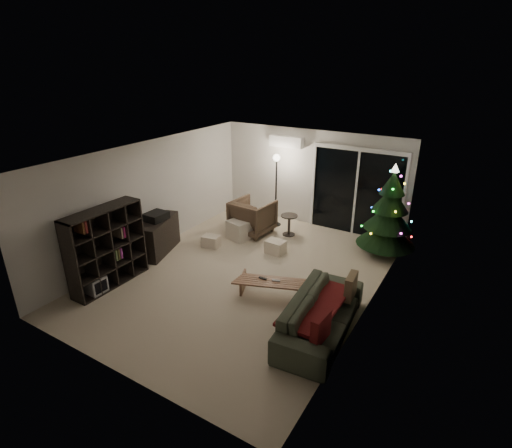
{
  "coord_description": "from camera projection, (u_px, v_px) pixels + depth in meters",
  "views": [
    {
      "loc": [
        3.92,
        -6.02,
        4.14
      ],
      "look_at": [
        0.1,
        0.3,
        1.05
      ],
      "focal_mm": 28.0,
      "sensor_mm": 36.0,
      "label": 1
    }
  ],
  "objects": [
    {
      "name": "floor_lamp",
      "position": [
        276.0,
        192.0,
        10.33
      ],
      "size": [
        0.3,
        0.3,
        1.85
      ],
      "primitive_type": "cylinder",
      "color": "black",
      "rests_on": "floor"
    },
    {
      "name": "sofa",
      "position": [
        321.0,
        315.0,
        6.4
      ],
      "size": [
        1.05,
        2.29,
        0.65
      ],
      "primitive_type": "imported",
      "rotation": [
        0.0,
        0.0,
        1.66
      ],
      "color": "#3F4632",
      "rests_on": "floor"
    },
    {
      "name": "cardboard_box_b",
      "position": [
        275.0,
        247.0,
        9.1
      ],
      "size": [
        0.44,
        0.34,
        0.3
      ],
      "primitive_type": "cube",
      "rotation": [
        0.0,
        0.0,
        -0.06
      ],
      "color": "beige",
      "rests_on": "floor"
    },
    {
      "name": "side_table",
      "position": [
        289.0,
        225.0,
        9.98
      ],
      "size": [
        0.55,
        0.55,
        0.53
      ],
      "primitive_type": "cylinder",
      "rotation": [
        0.0,
        0.0,
        -0.37
      ],
      "color": "black",
      "rests_on": "floor"
    },
    {
      "name": "coffee_table",
      "position": [
        270.0,
        290.0,
        7.32
      ],
      "size": [
        1.31,
        0.83,
        0.39
      ],
      "primitive_type": null,
      "rotation": [
        0.0,
        0.0,
        0.36
      ],
      "color": "#9A6746",
      "rests_on": "floor"
    },
    {
      "name": "christmas_tree",
      "position": [
        389.0,
        210.0,
        8.72
      ],
      "size": [
        1.41,
        1.41,
        2.09
      ],
      "primitive_type": "cone",
      "rotation": [
        0.0,
        0.0,
        0.1
      ],
      "color": "#193E19",
      "rests_on": "floor"
    },
    {
      "name": "sofa_throw",
      "position": [
        316.0,
        305.0,
        6.39
      ],
      "size": [
        0.69,
        1.6,
        0.05
      ],
      "primitive_type": "cube",
      "color": "maroon",
      "rests_on": "sofa"
    },
    {
      "name": "cushion_b",
      "position": [
        321.0,
        328.0,
        5.67
      ],
      "size": [
        0.16,
        0.43,
        0.43
      ],
      "primitive_type": "cube",
      "rotation": [
        0.0,
        0.0,
        -0.07
      ],
      "color": "maroon",
      "rests_on": "sofa"
    },
    {
      "name": "remote_b",
      "position": [
        276.0,
        281.0,
        7.23
      ],
      "size": [
        0.15,
        0.09,
        0.02
      ],
      "primitive_type": "cube",
      "rotation": [
        0.0,
        0.0,
        0.35
      ],
      "color": "slate",
      "rests_on": "coffee_table"
    },
    {
      "name": "cushion_a",
      "position": [
        351.0,
        286.0,
        6.69
      ],
      "size": [
        0.16,
        0.44,
        0.43
      ],
      "primitive_type": "cube",
      "rotation": [
        0.0,
        0.0,
        0.09
      ],
      "color": "olive",
      "rests_on": "sofa"
    },
    {
      "name": "cardboard_box_a",
      "position": [
        211.0,
        241.0,
        9.4
      ],
      "size": [
        0.43,
        0.36,
        0.27
      ],
      "primitive_type": "cube",
      "rotation": [
        0.0,
        0.0,
        0.19
      ],
      "color": "beige",
      "rests_on": "floor"
    },
    {
      "name": "ottoman",
      "position": [
        240.0,
        229.0,
        9.81
      ],
      "size": [
        0.63,
        0.63,
        0.46
      ],
      "primitive_type": "cube",
      "rotation": [
        0.0,
        0.0,
        -0.26
      ],
      "color": "silver",
      "rests_on": "floor"
    },
    {
      "name": "armchair",
      "position": [
        253.0,
        217.0,
        10.05
      ],
      "size": [
        1.0,
        1.02,
        0.87
      ],
      "primitive_type": "imported",
      "rotation": [
        0.0,
        0.0,
        3.07
      ],
      "color": "#433424",
      "rests_on": "floor"
    },
    {
      "name": "media_cabinet",
      "position": [
        158.0,
        236.0,
        9.05
      ],
      "size": [
        0.83,
        1.35,
        0.79
      ],
      "primitive_type": "cube",
      "rotation": [
        0.0,
        0.0,
        0.3
      ],
      "color": "black",
      "rests_on": "floor"
    },
    {
      "name": "stereo",
      "position": [
        156.0,
        216.0,
        8.87
      ],
      "size": [
        0.4,
        0.47,
        0.17
      ],
      "primitive_type": "cube",
      "color": "black",
      "rests_on": "media_cabinet"
    },
    {
      "name": "remote_a",
      "position": [
        263.0,
        278.0,
        7.31
      ],
      "size": [
        0.15,
        0.05,
        0.02
      ],
      "primitive_type": "cube",
      "color": "black",
      "rests_on": "coffee_table"
    },
    {
      "name": "bookshelf",
      "position": [
        100.0,
        246.0,
        7.69
      ],
      "size": [
        0.83,
        1.62,
        1.58
      ],
      "primitive_type": null,
      "rotation": [
        0.0,
        0.0,
        -0.29
      ],
      "color": "black",
      "rests_on": "floor"
    },
    {
      "name": "room",
      "position": [
        298.0,
        211.0,
        8.79
      ],
      "size": [
        6.5,
        7.51,
        2.6
      ],
      "color": "beige",
      "rests_on": "ground"
    }
  ]
}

